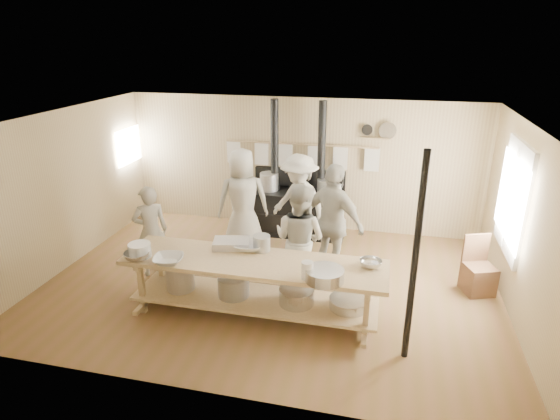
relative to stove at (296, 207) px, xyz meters
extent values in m
plane|color=brown|center=(0.01, -2.12, -0.52)|extent=(7.00, 7.00, 0.00)
plane|color=tan|center=(0.01, 0.38, 0.78)|extent=(7.00, 0.00, 7.00)
plane|color=tan|center=(0.01, -4.62, 0.78)|extent=(7.00, 0.00, 7.00)
plane|color=tan|center=(-3.49, -2.12, 0.78)|extent=(0.00, 5.00, 5.00)
plane|color=tan|center=(3.51, -2.12, 0.78)|extent=(0.00, 5.00, 5.00)
plane|color=#C3B591|center=(0.01, -2.12, 2.08)|extent=(7.00, 7.00, 0.00)
cube|color=beige|center=(3.48, -1.52, 0.98)|extent=(0.06, 1.35, 1.65)
plane|color=white|center=(3.44, -1.52, 0.98)|extent=(0.00, 1.50, 1.50)
cube|color=beige|center=(3.43, -1.52, 0.98)|extent=(0.02, 0.03, 1.50)
plane|color=white|center=(-3.44, -0.12, 1.08)|extent=(0.00, 0.90, 0.90)
cube|color=black|center=(0.01, -0.02, -0.10)|extent=(1.80, 0.70, 0.85)
cube|color=black|center=(0.01, -0.02, -0.47)|extent=(1.90, 0.75, 0.10)
cube|color=black|center=(0.01, 0.28, 0.53)|extent=(1.80, 0.12, 0.35)
cylinder|color=black|center=(-0.44, 0.03, 1.20)|extent=(0.15, 0.15, 1.75)
cylinder|color=black|center=(0.46, 0.03, 1.20)|extent=(0.15, 0.15, 1.75)
cylinder|color=#B2B2B7|center=(-0.54, -0.02, 0.50)|extent=(0.36, 0.36, 0.34)
cylinder|color=gray|center=(0.56, -0.07, 0.48)|extent=(0.30, 0.30, 0.30)
cylinder|color=#9E805A|center=(0.01, 0.28, 1.20)|extent=(3.00, 0.04, 0.04)
cube|color=silver|center=(-1.34, 0.28, 0.98)|extent=(0.28, 0.01, 0.46)
cube|color=silver|center=(-0.80, 0.28, 0.98)|extent=(0.28, 0.01, 0.46)
cube|color=silver|center=(-0.26, 0.28, 0.98)|extent=(0.28, 0.01, 0.46)
cube|color=silver|center=(0.28, 0.28, 0.98)|extent=(0.28, 0.01, 0.46)
cube|color=silver|center=(0.82, 0.28, 0.98)|extent=(0.28, 0.01, 0.46)
cube|color=silver|center=(1.36, 0.28, 0.98)|extent=(0.28, 0.01, 0.46)
cube|color=#9E805A|center=(1.41, 0.30, 1.38)|extent=(0.50, 0.14, 0.03)
cylinder|color=black|center=(1.26, 0.32, 1.53)|extent=(0.20, 0.04, 0.20)
cylinder|color=silver|center=(1.63, 0.32, 1.53)|extent=(0.32, 0.03, 0.32)
cube|color=#9E805A|center=(0.01, -3.02, 0.30)|extent=(3.60, 0.90, 0.06)
cube|color=#9E805A|center=(0.01, -3.02, -0.27)|extent=(3.40, 0.80, 0.04)
cube|color=#9E805A|center=(0.01, -3.02, -0.32)|extent=(3.30, 0.06, 0.06)
cube|color=#9E805A|center=(-1.54, -3.32, -0.10)|extent=(0.07, 0.07, 0.85)
cube|color=#9E805A|center=(-1.54, -2.72, -0.10)|extent=(0.07, 0.07, 0.85)
cube|color=#9E805A|center=(1.56, -3.32, -0.10)|extent=(0.07, 0.07, 0.85)
cube|color=#9E805A|center=(1.56, -2.72, -0.10)|extent=(0.07, 0.07, 0.85)
cylinder|color=#B2B2B7|center=(-1.09, -3.02, -0.06)|extent=(0.40, 0.40, 0.38)
cylinder|color=gray|center=(-0.29, -3.02, -0.10)|extent=(0.44, 0.44, 0.30)
cylinder|color=silver|center=(0.61, -3.02, -0.14)|extent=(0.48, 0.48, 0.22)
cylinder|color=silver|center=(1.31, -3.02, -0.18)|extent=(0.52, 0.52, 0.14)
cylinder|color=black|center=(2.06, -3.47, 0.78)|extent=(0.08, 0.08, 2.60)
imported|color=#9F9D8D|center=(-1.94, -2.22, 0.24)|extent=(0.66, 0.62, 1.51)
imported|color=#9F9D8D|center=(0.48, -2.20, 0.34)|extent=(1.01, 0.90, 1.72)
imported|color=#9F9D8D|center=(-0.78, -0.99, 0.42)|extent=(1.07, 0.88, 1.88)
imported|color=#9F9D8D|center=(0.92, -1.65, 0.42)|extent=(1.19, 0.96, 1.89)
imported|color=#9F9D8D|center=(0.21, -0.83, 0.38)|extent=(1.34, 1.17, 1.80)
cube|color=#513220|center=(3.16, -1.65, -0.30)|extent=(0.53, 0.53, 0.44)
cube|color=#513220|center=(3.09, -1.47, 0.12)|extent=(0.40, 0.18, 0.49)
imported|color=silver|center=(-1.08, -3.35, 0.38)|extent=(0.48, 0.48, 0.10)
imported|color=silver|center=(-1.54, -3.35, 0.38)|extent=(0.48, 0.48, 0.11)
imported|color=silver|center=(-0.15, -2.69, 0.38)|extent=(0.46, 0.46, 0.10)
imported|color=silver|center=(1.56, -2.83, 0.38)|extent=(0.30, 0.30, 0.09)
cube|color=#B2B2B7|center=(-0.42, -2.69, 0.39)|extent=(0.57, 0.45, 0.11)
cylinder|color=silver|center=(1.02, -3.35, 0.41)|extent=(0.57, 0.57, 0.15)
cylinder|color=gray|center=(0.03, -2.69, 0.44)|extent=(0.26, 0.26, 0.22)
cylinder|color=silver|center=(-1.54, -3.26, 0.42)|extent=(0.37, 0.37, 0.19)
cylinder|color=silver|center=(0.80, -3.35, 0.45)|extent=(0.20, 0.20, 0.23)
camera|label=1|loc=(1.65, -8.45, 3.20)|focal=30.00mm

